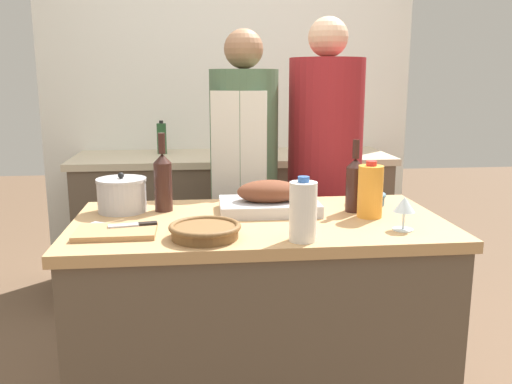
{
  "coord_description": "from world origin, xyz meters",
  "views": [
    {
      "loc": [
        -0.22,
        -1.91,
        1.38
      ],
      "look_at": [
        0.0,
        0.11,
        0.95
      ],
      "focal_mm": 38.0,
      "sensor_mm": 36.0,
      "label": 1
    }
  ],
  "objects_px": {
    "knife_paring": "(135,225)",
    "person_cook_guest": "(325,171)",
    "wine_bottle_green": "(163,181)",
    "condiment_bottle_short": "(349,140)",
    "roasting_pan": "(269,200)",
    "mixing_bowl": "(367,198)",
    "milk_jug": "(303,211)",
    "wine_bottle_dark": "(355,183)",
    "cutting_board": "(116,232)",
    "juice_jug": "(370,191)",
    "wicker_basket": "(205,230)",
    "wine_glass_left": "(404,206)",
    "condiment_bottle_tall": "(162,138)",
    "knife_chef": "(118,227)",
    "person_cook_aproned": "(244,179)",
    "stock_pot": "(122,195)"
  },
  "relations": [
    {
      "from": "wine_bottle_green",
      "to": "condiment_bottle_tall",
      "type": "distance_m",
      "value": 1.34
    },
    {
      "from": "milk_jug",
      "to": "wine_bottle_green",
      "type": "distance_m",
      "value": 0.64
    },
    {
      "from": "roasting_pan",
      "to": "mixing_bowl",
      "type": "height_order",
      "value": "roasting_pan"
    },
    {
      "from": "person_cook_guest",
      "to": "stock_pot",
      "type": "bearing_deg",
      "value": -139.54
    },
    {
      "from": "juice_jug",
      "to": "wine_bottle_dark",
      "type": "xyz_separation_m",
      "value": [
        -0.03,
        0.09,
        0.01
      ]
    },
    {
      "from": "cutting_board",
      "to": "wine_glass_left",
      "type": "height_order",
      "value": "wine_glass_left"
    },
    {
      "from": "cutting_board",
      "to": "condiment_bottle_short",
      "type": "height_order",
      "value": "condiment_bottle_short"
    },
    {
      "from": "person_cook_aproned",
      "to": "person_cook_guest",
      "type": "bearing_deg",
      "value": 17.9
    },
    {
      "from": "roasting_pan",
      "to": "wicker_basket",
      "type": "relative_size",
      "value": 1.62
    },
    {
      "from": "condiment_bottle_short",
      "to": "mixing_bowl",
      "type": "bearing_deg",
      "value": -102.58
    },
    {
      "from": "knife_chef",
      "to": "knife_paring",
      "type": "height_order",
      "value": "knife_paring"
    },
    {
      "from": "wine_glass_left",
      "to": "knife_chef",
      "type": "relative_size",
      "value": 0.59
    },
    {
      "from": "stock_pot",
      "to": "roasting_pan",
      "type": "bearing_deg",
      "value": -7.34
    },
    {
      "from": "juice_jug",
      "to": "person_cook_guest",
      "type": "height_order",
      "value": "person_cook_guest"
    },
    {
      "from": "person_cook_guest",
      "to": "milk_jug",
      "type": "bearing_deg",
      "value": -97.66
    },
    {
      "from": "wine_bottle_green",
      "to": "condiment_bottle_short",
      "type": "relative_size",
      "value": 1.75
    },
    {
      "from": "wine_bottle_green",
      "to": "knife_chef",
      "type": "xyz_separation_m",
      "value": [
        -0.14,
        -0.23,
        -0.12
      ]
    },
    {
      "from": "cutting_board",
      "to": "person_cook_aproned",
      "type": "height_order",
      "value": "person_cook_aproned"
    },
    {
      "from": "cutting_board",
      "to": "juice_jug",
      "type": "xyz_separation_m",
      "value": [
        0.91,
        0.13,
        0.09
      ]
    },
    {
      "from": "cutting_board",
      "to": "wine_bottle_green",
      "type": "height_order",
      "value": "wine_bottle_green"
    },
    {
      "from": "wicker_basket",
      "to": "knife_paring",
      "type": "xyz_separation_m",
      "value": [
        -0.24,
        0.11,
        -0.01
      ]
    },
    {
      "from": "person_cook_aproned",
      "to": "condiment_bottle_short",
      "type": "bearing_deg",
      "value": 58.98
    },
    {
      "from": "roasting_pan",
      "to": "condiment_bottle_short",
      "type": "height_order",
      "value": "condiment_bottle_short"
    },
    {
      "from": "wine_bottle_green",
      "to": "juice_jug",
      "type": "bearing_deg",
      "value": -13.3
    },
    {
      "from": "stock_pot",
      "to": "wine_glass_left",
      "type": "bearing_deg",
      "value": -20.64
    },
    {
      "from": "milk_jug",
      "to": "wine_bottle_dark",
      "type": "height_order",
      "value": "wine_bottle_dark"
    },
    {
      "from": "wine_bottle_dark",
      "to": "condiment_bottle_short",
      "type": "xyz_separation_m",
      "value": [
        0.37,
        1.38,
        0.01
      ]
    },
    {
      "from": "knife_paring",
      "to": "person_cook_guest",
      "type": "height_order",
      "value": "person_cook_guest"
    },
    {
      "from": "knife_chef",
      "to": "stock_pot",
      "type": "bearing_deg",
      "value": 93.54
    },
    {
      "from": "cutting_board",
      "to": "knife_chef",
      "type": "bearing_deg",
      "value": 93.37
    },
    {
      "from": "stock_pot",
      "to": "knife_paring",
      "type": "xyz_separation_m",
      "value": [
        0.08,
        -0.28,
        -0.04
      ]
    },
    {
      "from": "wicker_basket",
      "to": "juice_jug",
      "type": "bearing_deg",
      "value": 18.59
    },
    {
      "from": "roasting_pan",
      "to": "cutting_board",
      "type": "height_order",
      "value": "roasting_pan"
    },
    {
      "from": "person_cook_aproned",
      "to": "cutting_board",
      "type": "bearing_deg",
      "value": -106.77
    },
    {
      "from": "wicker_basket",
      "to": "wine_glass_left",
      "type": "xyz_separation_m",
      "value": [
        0.67,
        0.02,
        0.06
      ]
    },
    {
      "from": "cutting_board",
      "to": "mixing_bowl",
      "type": "bearing_deg",
      "value": 19.1
    },
    {
      "from": "wicker_basket",
      "to": "wine_bottle_dark",
      "type": "distance_m",
      "value": 0.66
    },
    {
      "from": "wine_bottle_green",
      "to": "condiment_bottle_short",
      "type": "distance_m",
      "value": 1.7
    },
    {
      "from": "stock_pot",
      "to": "wine_bottle_green",
      "type": "xyz_separation_m",
      "value": [
        0.16,
        -0.01,
        0.05
      ]
    },
    {
      "from": "roasting_pan",
      "to": "condiment_bottle_short",
      "type": "relative_size",
      "value": 2.2
    },
    {
      "from": "stock_pot",
      "to": "knife_chef",
      "type": "bearing_deg",
      "value": -86.46
    },
    {
      "from": "condiment_bottle_tall",
      "to": "wicker_basket",
      "type": "bearing_deg",
      "value": -82.12
    },
    {
      "from": "cutting_board",
      "to": "wine_glass_left",
      "type": "bearing_deg",
      "value": -3.05
    },
    {
      "from": "knife_chef",
      "to": "person_cook_guest",
      "type": "relative_size",
      "value": 0.12
    },
    {
      "from": "roasting_pan",
      "to": "person_cook_guest",
      "type": "xyz_separation_m",
      "value": [
        0.37,
        0.63,
        -0.0
      ]
    },
    {
      "from": "wine_glass_left",
      "to": "condiment_bottle_tall",
      "type": "distance_m",
      "value": 1.93
    },
    {
      "from": "wine_bottle_green",
      "to": "wine_glass_left",
      "type": "xyz_separation_m",
      "value": [
        0.83,
        -0.37,
        -0.04
      ]
    },
    {
      "from": "roasting_pan",
      "to": "person_cook_guest",
      "type": "height_order",
      "value": "person_cook_guest"
    },
    {
      "from": "wine_bottle_green",
      "to": "knife_chef",
      "type": "bearing_deg",
      "value": -122.49
    },
    {
      "from": "condiment_bottle_tall",
      "to": "condiment_bottle_short",
      "type": "xyz_separation_m",
      "value": [
        1.19,
        -0.05,
        -0.02
      ]
    }
  ]
}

